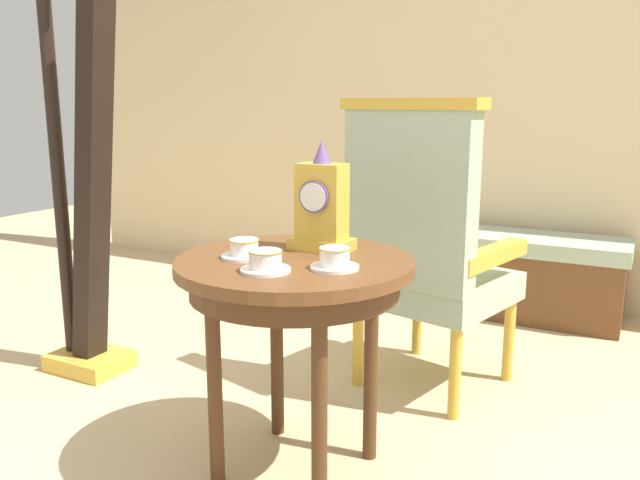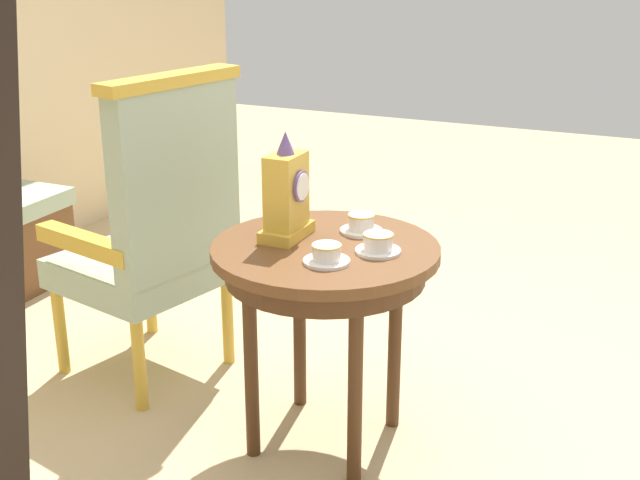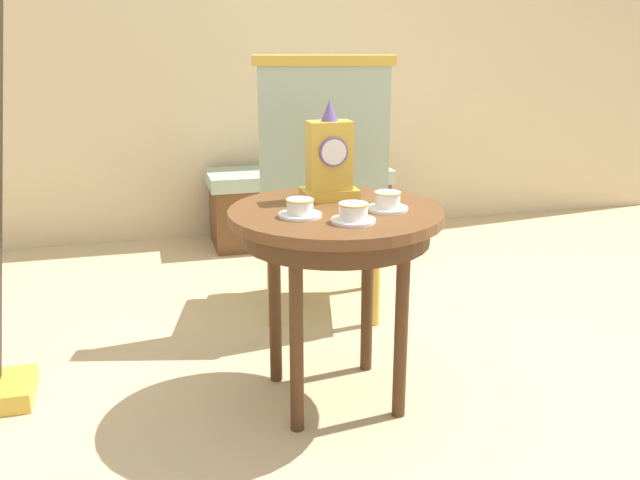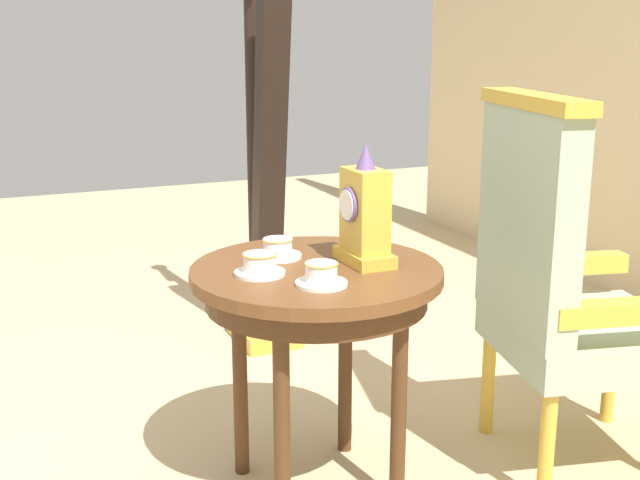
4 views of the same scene
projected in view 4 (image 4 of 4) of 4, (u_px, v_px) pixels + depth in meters
side_table at (316, 295)px, 2.27m from camera, size 0.70×0.70×0.68m
teacup_left at (278, 249)px, 2.34m from camera, size 0.14×0.14×0.06m
teacup_right at (260, 265)px, 2.17m from camera, size 0.14×0.14×0.06m
teacup_center at (321, 275)px, 2.08m from camera, size 0.13×0.13×0.06m
mantel_clock at (364, 216)px, 2.26m from camera, size 0.19×0.11×0.34m
armchair at (560, 280)px, 2.42m from camera, size 0.65×0.64×1.14m
harp at (265, 173)px, 3.35m from camera, size 0.40×0.24×1.84m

